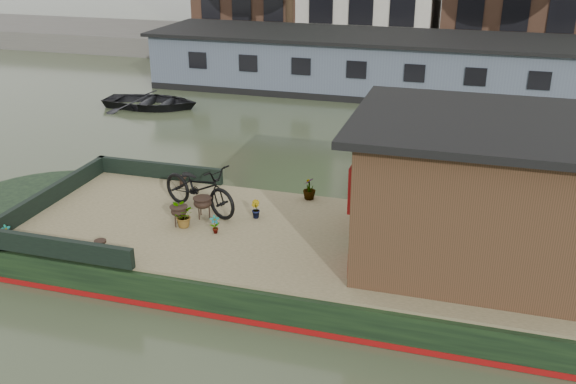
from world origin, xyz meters
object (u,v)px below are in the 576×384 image
(cabin, at_px, (474,191))
(potted_plant_a, at_px, (215,225))
(brazier_front, at_px, (203,208))
(bicycle, at_px, (199,187))
(dinghy, at_px, (151,98))
(brazier_rear, at_px, (179,216))

(cabin, bearing_deg, potted_plant_a, -175.85)
(cabin, distance_m, brazier_front, 5.01)
(cabin, xyz_separation_m, bicycle, (-5.08, 0.53, -0.74))
(potted_plant_a, xyz_separation_m, brazier_front, (-0.48, 0.57, 0.03))
(cabin, height_order, bicycle, cabin)
(bicycle, bearing_deg, cabin, -73.65)
(bicycle, xyz_separation_m, dinghy, (-5.77, 8.88, -0.80))
(cabin, xyz_separation_m, brazier_front, (-4.90, 0.25, -1.02))
(potted_plant_a, bearing_deg, brazier_front, 130.17)
(potted_plant_a, distance_m, dinghy, 11.67)
(bicycle, relative_size, potted_plant_a, 5.44)
(brazier_front, xyz_separation_m, dinghy, (-5.95, 9.16, -0.51))
(bicycle, height_order, brazier_rear, bicycle)
(brazier_front, bearing_deg, cabin, -2.90)
(dinghy, bearing_deg, potted_plant_a, -150.56)
(potted_plant_a, bearing_deg, brazier_rear, 170.38)
(bicycle, xyz_separation_m, brazier_rear, (-0.11, -0.72, -0.30))
(potted_plant_a, bearing_deg, cabin, 4.15)
(cabin, relative_size, brazier_front, 9.66)
(cabin, relative_size, dinghy, 1.21)
(dinghy, bearing_deg, cabin, -134.96)
(cabin, xyz_separation_m, brazier_rear, (-5.19, -0.19, -1.04))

